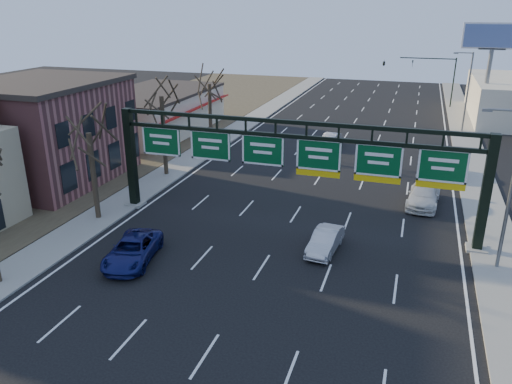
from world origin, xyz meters
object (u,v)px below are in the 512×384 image
(sign_gantry, at_px, (293,160))
(car_blue_suv, at_px, (133,250))
(car_white_wagon, at_px, (424,195))
(car_silver_sedan, at_px, (325,241))

(sign_gantry, height_order, car_blue_suv, sign_gantry)
(sign_gantry, distance_m, car_white_wagon, 11.42)
(sign_gantry, xyz_separation_m, car_blue_suv, (-7.43, -7.63, -3.92))
(sign_gantry, bearing_deg, car_silver_sedan, -45.60)
(car_blue_suv, xyz_separation_m, car_white_wagon, (15.80, 14.37, 0.06))
(car_white_wagon, bearing_deg, sign_gantry, -136.24)
(sign_gantry, height_order, car_white_wagon, sign_gantry)
(car_silver_sedan, bearing_deg, sign_gantry, 139.85)
(car_silver_sedan, bearing_deg, car_blue_suv, -149.94)
(sign_gantry, relative_size, car_white_wagon, 4.68)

